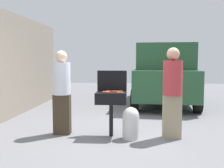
{
  "coord_description": "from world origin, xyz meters",
  "views": [
    {
      "loc": [
        0.43,
        -5.41,
        1.52
      ],
      "look_at": [
        -0.03,
        0.34,
        1.0
      ],
      "focal_mm": 43.24,
      "sensor_mm": 36.0,
      "label": 1
    }
  ],
  "objects_px": {
    "hot_dog_1": "(119,91)",
    "hot_dog_5": "(116,92)",
    "hot_dog_0": "(116,91)",
    "person_right": "(172,90)",
    "propane_tank": "(131,122)",
    "bbq_grill": "(111,99)",
    "parked_minivan": "(164,74)",
    "person_left": "(62,89)",
    "hot_dog_4": "(109,92)",
    "hot_dog_7": "(110,91)",
    "hot_dog_3": "(120,93)",
    "hot_dog_2": "(107,92)",
    "hot_dog_6": "(106,92)"
  },
  "relations": [
    {
      "from": "hot_dog_1",
      "to": "hot_dog_5",
      "type": "xyz_separation_m",
      "value": [
        -0.05,
        -0.16,
        0.0
      ]
    },
    {
      "from": "hot_dog_0",
      "to": "person_right",
      "type": "distance_m",
      "value": 1.11
    },
    {
      "from": "hot_dog_1",
      "to": "propane_tank",
      "type": "height_order",
      "value": "hot_dog_1"
    },
    {
      "from": "bbq_grill",
      "to": "hot_dog_1",
      "type": "height_order",
      "value": "hot_dog_1"
    },
    {
      "from": "hot_dog_1",
      "to": "propane_tank",
      "type": "relative_size",
      "value": 0.21
    },
    {
      "from": "hot_dog_5",
      "to": "parked_minivan",
      "type": "relative_size",
      "value": 0.03
    },
    {
      "from": "person_left",
      "to": "hot_dog_4",
      "type": "bearing_deg",
      "value": -15.96
    },
    {
      "from": "hot_dog_7",
      "to": "propane_tank",
      "type": "xyz_separation_m",
      "value": [
        0.43,
        -0.29,
        -0.57
      ]
    },
    {
      "from": "bbq_grill",
      "to": "parked_minivan",
      "type": "distance_m",
      "value": 4.37
    },
    {
      "from": "hot_dog_0",
      "to": "hot_dog_4",
      "type": "height_order",
      "value": "same"
    },
    {
      "from": "person_left",
      "to": "parked_minivan",
      "type": "distance_m",
      "value": 4.74
    },
    {
      "from": "bbq_grill",
      "to": "hot_dog_5",
      "type": "bearing_deg",
      "value": -39.31
    },
    {
      "from": "hot_dog_4",
      "to": "propane_tank",
      "type": "distance_m",
      "value": 0.71
    },
    {
      "from": "hot_dog_7",
      "to": "hot_dog_3",
      "type": "bearing_deg",
      "value": -50.43
    },
    {
      "from": "hot_dog_5",
      "to": "hot_dog_2",
      "type": "bearing_deg",
      "value": 161.35
    },
    {
      "from": "propane_tank",
      "to": "person_right",
      "type": "height_order",
      "value": "person_right"
    },
    {
      "from": "hot_dog_2",
      "to": "propane_tank",
      "type": "height_order",
      "value": "hot_dog_2"
    },
    {
      "from": "hot_dog_4",
      "to": "hot_dog_2",
      "type": "bearing_deg",
      "value": 120.66
    },
    {
      "from": "hot_dog_1",
      "to": "propane_tank",
      "type": "distance_m",
      "value": 0.66
    },
    {
      "from": "hot_dog_0",
      "to": "hot_dog_6",
      "type": "height_order",
      "value": "same"
    },
    {
      "from": "hot_dog_0",
      "to": "parked_minivan",
      "type": "bearing_deg",
      "value": 70.64
    },
    {
      "from": "hot_dog_1",
      "to": "hot_dog_5",
      "type": "bearing_deg",
      "value": -108.18
    },
    {
      "from": "hot_dog_1",
      "to": "hot_dog_3",
      "type": "relative_size",
      "value": 1.0
    },
    {
      "from": "person_left",
      "to": "person_right",
      "type": "height_order",
      "value": "person_right"
    },
    {
      "from": "hot_dog_3",
      "to": "bbq_grill",
      "type": "bearing_deg",
      "value": 142.16
    },
    {
      "from": "hot_dog_6",
      "to": "person_left",
      "type": "xyz_separation_m",
      "value": [
        -0.91,
        0.16,
        0.03
      ]
    },
    {
      "from": "hot_dog_1",
      "to": "hot_dog_7",
      "type": "relative_size",
      "value": 1.0
    },
    {
      "from": "hot_dog_1",
      "to": "hot_dog_2",
      "type": "height_order",
      "value": "same"
    },
    {
      "from": "hot_dog_3",
      "to": "hot_dog_4",
      "type": "bearing_deg",
      "value": 175.41
    },
    {
      "from": "parked_minivan",
      "to": "person_left",
      "type": "bearing_deg",
      "value": 62.47
    },
    {
      "from": "hot_dog_0",
      "to": "parked_minivan",
      "type": "relative_size",
      "value": 0.03
    },
    {
      "from": "propane_tank",
      "to": "hot_dog_7",
      "type": "bearing_deg",
      "value": 146.38
    },
    {
      "from": "hot_dog_4",
      "to": "parked_minivan",
      "type": "height_order",
      "value": "parked_minivan"
    },
    {
      "from": "hot_dog_7",
      "to": "parked_minivan",
      "type": "bearing_deg",
      "value": 68.96
    },
    {
      "from": "hot_dog_5",
      "to": "hot_dog_7",
      "type": "bearing_deg",
      "value": 123.84
    },
    {
      "from": "hot_dog_1",
      "to": "parked_minivan",
      "type": "bearing_deg",
      "value": 71.7
    },
    {
      "from": "hot_dog_2",
      "to": "hot_dog_4",
      "type": "height_order",
      "value": "same"
    },
    {
      "from": "hot_dog_5",
      "to": "hot_dog_7",
      "type": "relative_size",
      "value": 1.0
    },
    {
      "from": "hot_dog_1",
      "to": "hot_dog_0",
      "type": "bearing_deg",
      "value": 151.03
    },
    {
      "from": "hot_dog_4",
      "to": "hot_dog_5",
      "type": "relative_size",
      "value": 1.0
    },
    {
      "from": "hot_dog_2",
      "to": "hot_dog_5",
      "type": "bearing_deg",
      "value": -18.65
    },
    {
      "from": "bbq_grill",
      "to": "hot_dog_5",
      "type": "relative_size",
      "value": 6.78
    },
    {
      "from": "propane_tank",
      "to": "person_left",
      "type": "distance_m",
      "value": 1.54
    },
    {
      "from": "bbq_grill",
      "to": "hot_dog_1",
      "type": "distance_m",
      "value": 0.23
    },
    {
      "from": "parked_minivan",
      "to": "hot_dog_1",
      "type": "bearing_deg",
      "value": 76.0
    },
    {
      "from": "hot_dog_0",
      "to": "hot_dog_1",
      "type": "relative_size",
      "value": 1.0
    },
    {
      "from": "bbq_grill",
      "to": "hot_dog_0",
      "type": "relative_size",
      "value": 6.78
    },
    {
      "from": "hot_dog_3",
      "to": "hot_dog_7",
      "type": "height_order",
      "value": "same"
    },
    {
      "from": "hot_dog_2",
      "to": "parked_minivan",
      "type": "height_order",
      "value": "parked_minivan"
    },
    {
      "from": "person_right",
      "to": "bbq_grill",
      "type": "bearing_deg",
      "value": -0.41
    }
  ]
}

